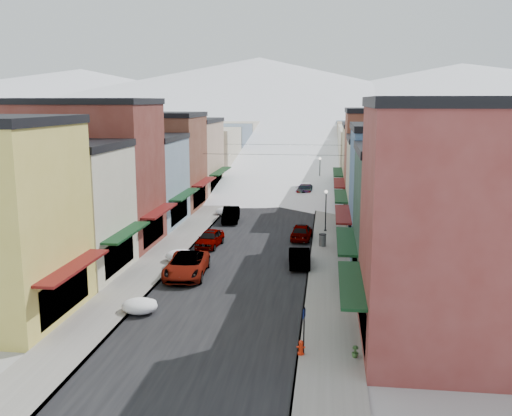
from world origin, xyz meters
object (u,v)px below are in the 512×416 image
(streetlamp_near, at_px, (326,205))
(car_dark_hatch, at_px, (231,215))
(car_white_suv, at_px, (187,265))
(car_green_sedan, at_px, (299,257))
(car_silver_sedan, at_px, (210,238))
(trash_can, at_px, (322,240))
(fire_hydrant, at_px, (301,348))

(streetlamp_near, bearing_deg, car_dark_hatch, 160.04)
(car_white_suv, bearing_deg, car_green_sedan, 20.68)
(car_silver_sedan, distance_m, trash_can, 9.59)
(car_silver_sedan, relative_size, streetlamp_near, 1.09)
(car_silver_sedan, height_order, streetlamp_near, streetlamp_near)
(trash_can, bearing_deg, streetlamp_near, 87.94)
(car_white_suv, distance_m, streetlamp_near, 18.04)
(trash_can, height_order, streetlamp_near, streetlamp_near)
(car_dark_hatch, distance_m, trash_can, 13.33)
(trash_can, distance_m, streetlamp_near, 6.16)
(streetlamp_near, bearing_deg, car_silver_sedan, -145.48)
(car_dark_hatch, relative_size, streetlamp_near, 1.18)
(car_dark_hatch, relative_size, fire_hydrant, 6.35)
(car_silver_sedan, xyz_separation_m, streetlamp_near, (9.76, 6.71, 1.89))
(streetlamp_near, bearing_deg, car_green_sedan, -99.38)
(car_silver_sedan, xyz_separation_m, car_dark_hatch, (0.06, 10.23, 0.03))
(car_silver_sedan, relative_size, car_green_sedan, 0.97)
(fire_hydrant, height_order, streetlamp_near, streetlamp_near)
(streetlamp_near, bearing_deg, car_white_suv, -122.71)
(fire_hydrant, xyz_separation_m, trash_can, (0.79, 21.27, 0.21))
(car_white_suv, distance_m, fire_hydrant, 14.83)
(car_white_suv, height_order, car_dark_hatch, car_white_suv)
(car_dark_hatch, xyz_separation_m, trash_can, (9.49, -9.36, -0.07))
(car_green_sedan, xyz_separation_m, trash_can, (1.69, 5.65, -0.03))
(car_dark_hatch, height_order, car_green_sedan, car_dark_hatch)
(fire_hydrant, relative_size, trash_can, 0.69)
(car_white_suv, xyz_separation_m, trash_can, (9.49, 9.26, -0.13))
(fire_hydrant, xyz_separation_m, streetlamp_near, (1.00, 27.11, 2.14))
(car_silver_sedan, bearing_deg, fire_hydrant, -61.85)
(car_dark_hatch, height_order, streetlamp_near, streetlamp_near)
(car_white_suv, xyz_separation_m, fire_hydrant, (8.70, -12.01, -0.34))
(car_dark_hatch, bearing_deg, car_white_suv, -95.27)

